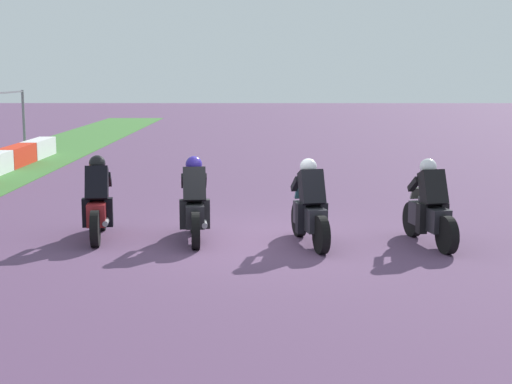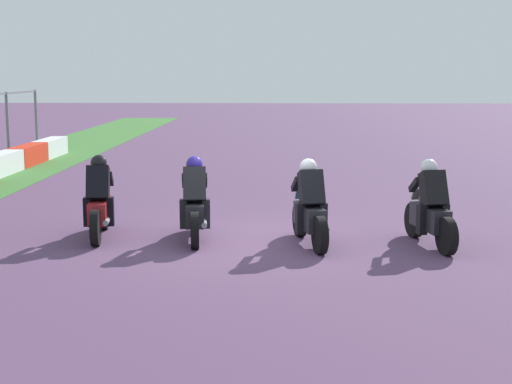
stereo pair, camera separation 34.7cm
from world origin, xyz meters
The scene contains 5 objects.
ground_plane centered at (0.00, 0.00, 0.00)m, with size 120.00×120.00×0.00m, color #563959.
rider_lane_a centered at (-0.28, -2.97, 0.62)m, with size 2.02×0.65×1.51m.
rider_lane_b centered at (-0.27, -0.88, 0.62)m, with size 2.02×0.65×1.51m.
rider_lane_c centered at (0.07, 1.16, 0.62)m, with size 2.04×0.57×1.51m.
rider_lane_d centered at (0.21, 2.93, 0.62)m, with size 2.04×0.58×1.51m.
Camera 2 is at (-13.23, -0.36, 3.00)m, focal length 53.00 mm.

